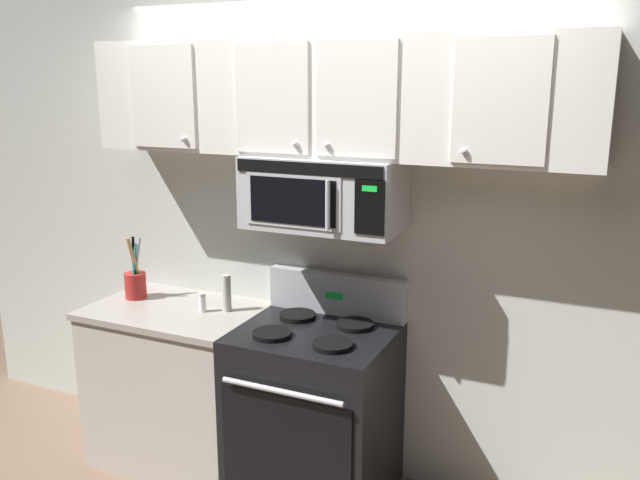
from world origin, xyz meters
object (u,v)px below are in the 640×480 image
at_px(stove_range, 315,411).
at_px(utensil_crock_red, 135,282).
at_px(over_range_microwave, 324,193).
at_px(pepper_mill, 227,293).
at_px(salt_shaker, 202,303).

xyz_separation_m(stove_range, utensil_crock_red, (-1.14, 0.05, 0.53)).
xyz_separation_m(stove_range, over_range_microwave, (-0.00, 0.12, 1.11)).
bearing_deg(pepper_mill, utensil_crock_red, -177.39).
xyz_separation_m(stove_range, salt_shaker, (-0.66, 0.01, 0.48)).
distance_m(stove_range, over_range_microwave, 1.11).
height_order(over_range_microwave, pepper_mill, over_range_microwave).
distance_m(utensil_crock_red, pepper_mill, 0.59).
xyz_separation_m(utensil_crock_red, pepper_mill, (0.59, 0.03, 0.01)).
height_order(over_range_microwave, salt_shaker, over_range_microwave).
distance_m(over_range_microwave, salt_shaker, 0.92).
xyz_separation_m(utensil_crock_red, salt_shaker, (0.48, -0.04, -0.04)).
bearing_deg(utensil_crock_red, salt_shaker, -4.68).
relative_size(over_range_microwave, pepper_mill, 3.80).
bearing_deg(over_range_microwave, utensil_crock_red, -176.67).
relative_size(salt_shaker, pepper_mill, 0.51).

